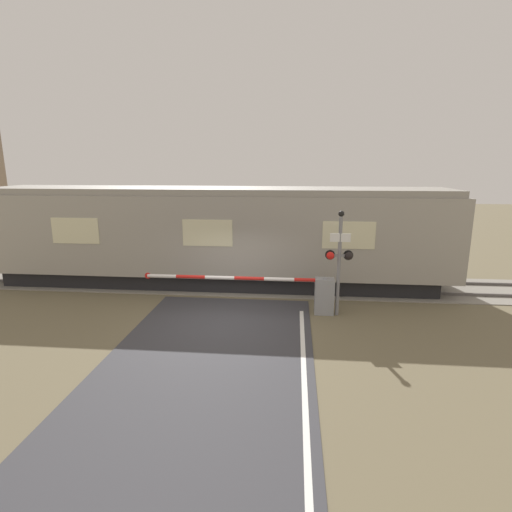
% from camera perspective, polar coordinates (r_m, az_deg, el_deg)
% --- Properties ---
extents(ground_plane, '(80.00, 80.00, 0.00)m').
position_cam_1_polar(ground_plane, '(12.31, -4.28, -9.22)').
color(ground_plane, '#6B6047').
extents(track_bed, '(36.00, 3.20, 0.13)m').
position_cam_1_polar(track_bed, '(15.89, -1.93, -3.96)').
color(track_bed, gray).
rests_on(track_bed, ground_plane).
extents(train, '(17.76, 2.94, 3.79)m').
position_cam_1_polar(train, '(15.61, -5.76, 2.91)').
color(train, black).
rests_on(train, ground_plane).
extents(crossing_barrier, '(6.13, 0.44, 1.19)m').
position_cam_1_polar(crossing_barrier, '(12.80, 7.33, -5.20)').
color(crossing_barrier, gray).
rests_on(crossing_barrier, ground_plane).
extents(signal_post, '(0.85, 0.26, 3.29)m').
position_cam_1_polar(signal_post, '(12.45, 11.82, -0.16)').
color(signal_post, gray).
rests_on(signal_post, ground_plane).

